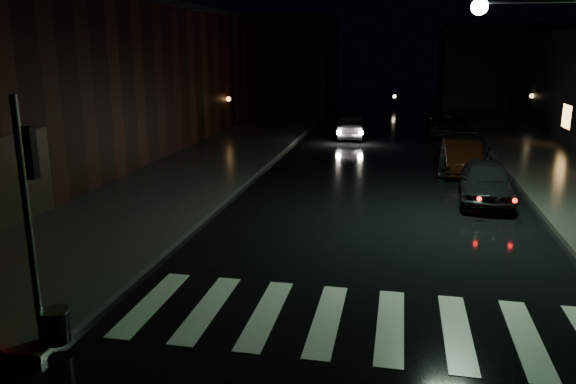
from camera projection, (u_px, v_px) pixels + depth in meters
The scene contains 13 objects.
ground at pixel (199, 320), 10.73m from camera, with size 120.00×120.00×0.00m, color black.
sidewalk_left at pixel (202, 163), 24.95m from camera, with size 6.00×44.00×0.15m, color #282826.
sidewalk_right at pixel (563, 178), 22.10m from camera, with size 4.00×44.00×0.15m, color #282826.
building_left at pixel (76, 80), 27.33m from camera, with size 10.00×36.00×7.00m, color black.
building_far_left at pixel (261, 59), 54.36m from camera, with size 14.00×10.00×8.00m, color black.
building_far_right at pixel (522, 66), 49.91m from camera, with size 14.00×10.00×7.00m, color black.
crosswalk at pixel (358, 322), 10.63m from camera, with size 9.00×3.00×0.01m, color beige.
signal_pole_corner at pixel (43, 264), 9.37m from camera, with size 0.68×0.61×4.20m.
parked_car_a at pixel (486, 181), 18.76m from camera, with size 1.67×4.15×1.41m, color black.
parked_car_b at pixel (461, 157), 23.18m from camera, with size 1.43×4.09×1.35m, color black.
parked_car_c at pixel (466, 154), 23.66m from camera, with size 1.98×4.88×1.42m, color black.
parked_car_d at pixel (448, 123), 33.43m from camera, with size 2.24×4.86×1.35m, color black.
oncoming_car at pixel (350, 127), 32.08m from camera, with size 1.35×3.86×1.27m, color black.
Camera 1 is at (3.60, -9.25, 5.05)m, focal length 35.00 mm.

